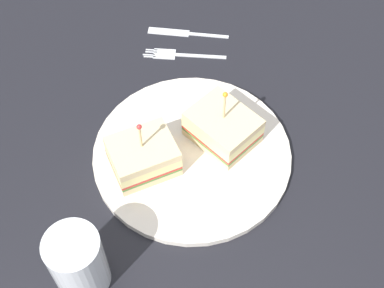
% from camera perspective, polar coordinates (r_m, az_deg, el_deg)
% --- Properties ---
extents(ground_plane, '(1.05, 1.05, 0.02)m').
position_cam_1_polar(ground_plane, '(0.79, 0.00, -1.69)').
color(ground_plane, black).
extents(plate, '(0.28, 0.28, 0.01)m').
position_cam_1_polar(plate, '(0.77, 0.00, -1.07)').
color(plate, silver).
rests_on(plate, ground_plane).
extents(sandwich_half_front, '(0.11, 0.10, 0.10)m').
position_cam_1_polar(sandwich_half_front, '(0.77, 3.24, 1.75)').
color(sandwich_half_front, beige).
rests_on(sandwich_half_front, plate).
extents(sandwich_half_back, '(0.08, 0.09, 0.10)m').
position_cam_1_polar(sandwich_half_back, '(0.74, -5.14, -1.34)').
color(sandwich_half_back, beige).
rests_on(sandwich_half_back, plate).
extents(drink_glass, '(0.07, 0.07, 0.10)m').
position_cam_1_polar(drink_glass, '(0.66, -11.83, -12.17)').
color(drink_glass, '#B74C33').
rests_on(drink_glass, ground_plane).
extents(fork, '(0.06, 0.13, 0.00)m').
position_cam_1_polar(fork, '(0.90, -1.71, 9.39)').
color(fork, silver).
rests_on(fork, ground_plane).
extents(knife, '(0.07, 0.13, 0.00)m').
position_cam_1_polar(knife, '(0.94, -0.96, 11.60)').
color(knife, silver).
rests_on(knife, ground_plane).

